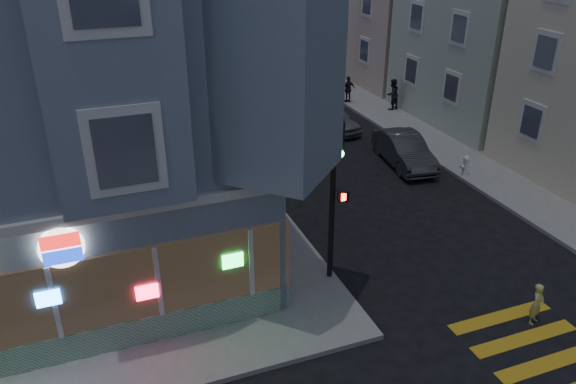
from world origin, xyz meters
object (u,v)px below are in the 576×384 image
parked_car_b (404,150)px  fire_hydrant (466,165)px  traffic_signal (336,175)px  parked_car_c (297,92)px  pedestrian_a (392,94)px  parked_car_a (334,119)px  parked_car_d (297,68)px  pedestrian_b (348,89)px  street_tree_near (304,13)px  running_child (537,304)px  utility_pole (339,12)px

parked_car_b → fire_hydrant: 2.76m
traffic_signal → parked_car_c: bearing=94.0°
pedestrian_a → parked_car_b: pedestrian_a is taller
pedestrian_a → parked_car_a: 4.72m
parked_car_b → parked_car_d: 15.64m
parked_car_c → pedestrian_b: bearing=-20.7°
pedestrian_a → fire_hydrant: bearing=58.8°
street_tree_near → parked_car_d: size_ratio=1.01×
street_tree_near → running_child: bearing=-99.8°
parked_car_d → fire_hydrant: 17.79m
street_tree_near → fire_hydrant: (-0.90, -20.26, -3.33)m
utility_pole → parked_car_c: size_ratio=2.03×
parked_car_c → parked_car_b: bearing=-77.4°
pedestrian_b → parked_car_b: pedestrian_b is taller
utility_pole → parked_car_d: 5.53m
parked_car_d → utility_pole: bearing=-72.3°
pedestrian_b → traffic_signal: size_ratio=0.30×
parked_car_c → fire_hydrant: 12.87m
traffic_signal → street_tree_near: bearing=91.8°
parked_car_a → parked_car_b: size_ratio=0.85×
street_tree_near → parked_car_d: 4.32m
parked_car_a → fire_hydrant: parked_car_a is taller
street_tree_near → running_child: size_ratio=4.29×
pedestrian_b → traffic_signal: (-8.48, -16.03, 2.66)m
parked_car_d → fire_hydrant: (0.60, -17.78, -0.12)m
pedestrian_b → parked_car_b: bearing=72.5°
parked_car_c → traffic_signal: traffic_signal is taller
parked_car_d → parked_car_b: bearing=-96.6°
utility_pole → parked_car_c: 5.63m
parked_car_c → traffic_signal: size_ratio=0.88×
running_child → parked_car_b: bearing=54.0°
running_child → parked_car_b: (2.41, 10.76, 0.08)m
pedestrian_a → pedestrian_b: pedestrian_a is taller
running_child → fire_hydrant: 9.51m
street_tree_near → parked_car_a: 13.78m
pedestrian_a → pedestrian_b: size_ratio=1.14×
pedestrian_a → fire_hydrant: (-1.70, -9.03, -0.41)m
running_child → parked_car_c: size_ratio=0.28×
utility_pole → fire_hydrant: 14.88m
parked_car_c → fire_hydrant: bearing=-70.8°
pedestrian_a → fire_hydrant: pedestrian_a is taller
street_tree_near → pedestrian_a: street_tree_near is taller
traffic_signal → pedestrian_a: bearing=76.1°
pedestrian_a → parked_car_d: size_ratio=0.33×
pedestrian_b → fire_hydrant: (0.00, -11.16, -0.31)m
parked_car_b → traffic_signal: (-6.79, -7.05, 2.87)m
utility_pole → traffic_signal: (-9.18, -19.13, -1.23)m
utility_pole → street_tree_near: bearing=88.1°
utility_pole → traffic_signal: bearing=-115.6°
fire_hydrant → parked_car_c: bearing=102.1°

